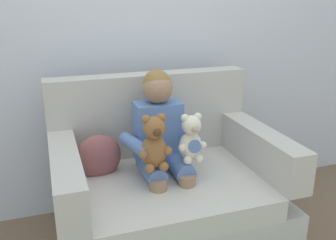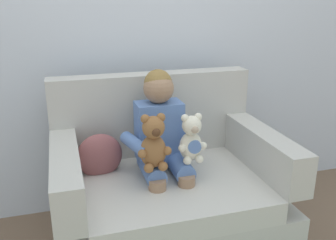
# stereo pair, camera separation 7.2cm
# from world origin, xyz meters

# --- Properties ---
(back_wall) EXTENTS (6.00, 0.10, 2.60)m
(back_wall) POSITION_xyz_m (0.00, 0.66, 1.30)
(back_wall) COLOR silver
(back_wall) RESTS_ON ground
(armchair) EXTENTS (1.24, 0.88, 0.99)m
(armchair) POSITION_xyz_m (0.00, 0.04, 0.32)
(armchair) COLOR #BCB7AD
(armchair) RESTS_ON ground
(seated_child) EXTENTS (0.45, 0.39, 0.82)m
(seated_child) POSITION_xyz_m (-0.02, 0.07, 0.69)
(seated_child) COLOR #597AB7
(seated_child) RESTS_ON armchair
(plush_cream) EXTENTS (0.16, 0.13, 0.27)m
(plush_cream) POSITION_xyz_m (0.11, -0.06, 0.71)
(plush_cream) COLOR silver
(plush_cream) RESTS_ON armchair
(plush_brown) EXTENTS (0.18, 0.14, 0.30)m
(plush_brown) POSITION_xyz_m (-0.11, -0.09, 0.72)
(plush_brown) COLOR brown
(plush_brown) RESTS_ON armchair
(throw_pillow) EXTENTS (0.27, 0.14, 0.26)m
(throw_pillow) POSITION_xyz_m (-0.36, 0.16, 0.57)
(throw_pillow) COLOR #8C4C4C
(throw_pillow) RESTS_ON armchair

